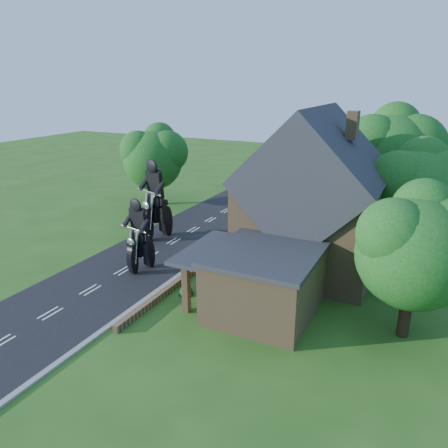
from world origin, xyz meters
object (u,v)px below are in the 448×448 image
at_px(garden_wall, 218,253).
at_px(house, 313,203).
at_px(motorcycle_lead, 141,260).
at_px(motorcycle_follow, 157,227).
at_px(annex, 263,281).

xyz_separation_m(garden_wall, house, (6.19, 1.00, 4.14)).
distance_m(motorcycle_lead, motorcycle_follow, 6.07).
height_order(house, motorcycle_lead, house).
bearing_deg(house, annex, -95.24).
relative_size(motorcycle_lead, motorcycle_follow, 0.78).
relative_size(garden_wall, motorcycle_lead, 14.18).
bearing_deg(garden_wall, annex, -46.16).
distance_m(house, annex, 7.30).
bearing_deg(annex, garden_wall, 133.84).
xyz_separation_m(house, motorcycle_lead, (-9.47, -5.42, -3.62)).
xyz_separation_m(garden_wall, annex, (5.57, -5.80, 1.57)).
bearing_deg(garden_wall, house, 9.17).
relative_size(house, motorcycle_lead, 6.60).
relative_size(garden_wall, house, 2.15).
xyz_separation_m(garden_wall, motorcycle_follow, (-5.81, 1.09, 0.73)).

